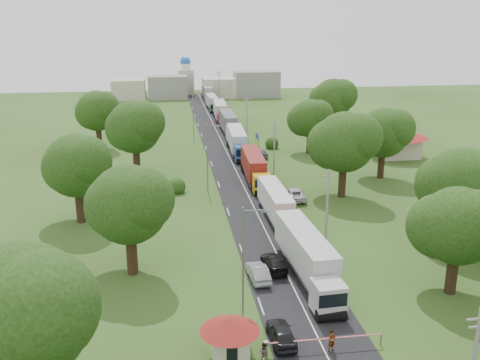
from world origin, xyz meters
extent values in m
plane|color=#2F4818|center=(0.00, 0.00, 0.00)|extent=(260.00, 260.00, 0.00)
cube|color=black|center=(0.00, 20.00, 0.00)|extent=(8.00, 200.00, 0.04)
cylinder|color=slate|center=(-4.50, -25.00, 0.55)|extent=(0.20, 0.20, 1.10)
cube|color=slate|center=(-4.50, -25.00, 1.05)|extent=(0.35, 0.35, 0.25)
cylinder|color=red|center=(0.00, -25.00, 1.00)|extent=(9.00, 0.12, 0.12)
cylinder|color=slate|center=(4.50, -25.00, 0.50)|extent=(0.10, 0.10, 1.00)
cube|color=beige|center=(-7.20, -25.00, 1.20)|extent=(2.60, 2.60, 2.40)
cone|color=maroon|center=(-7.20, -25.00, 2.90)|extent=(4.40, 4.40, 1.10)
cube|color=black|center=(-5.89, -25.00, 1.40)|extent=(0.02, 1.20, 0.90)
cube|color=black|center=(-7.20, -26.31, 1.00)|extent=(0.80, 0.02, 1.90)
cylinder|color=slate|center=(5.20, 33.80, 2.00)|extent=(0.12, 0.12, 4.00)
cylinder|color=slate|center=(5.20, 36.20, 2.00)|extent=(0.12, 0.12, 4.00)
cube|color=navy|center=(5.20, 35.00, 3.60)|extent=(0.06, 3.00, 1.00)
cube|color=silver|center=(5.20, 35.00, 3.60)|extent=(0.07, 3.10, 0.06)
cube|color=gray|center=(5.50, -35.00, 8.30)|extent=(1.60, 0.10, 0.10)
cube|color=gray|center=(5.50, -35.00, 7.80)|extent=(1.20, 0.10, 0.10)
cylinder|color=gray|center=(5.50, -7.00, 4.50)|extent=(0.24, 0.24, 9.00)
cube|color=gray|center=(5.50, -7.00, 8.30)|extent=(1.60, 0.10, 0.10)
cube|color=gray|center=(5.50, -7.00, 7.80)|extent=(1.20, 0.10, 0.10)
cylinder|color=gray|center=(5.50, 21.00, 4.50)|extent=(0.24, 0.24, 9.00)
cube|color=gray|center=(5.50, 21.00, 8.30)|extent=(1.60, 0.10, 0.10)
cube|color=gray|center=(5.50, 21.00, 7.80)|extent=(1.20, 0.10, 0.10)
cylinder|color=gray|center=(5.50, 49.00, 4.50)|extent=(0.24, 0.24, 9.00)
cube|color=gray|center=(5.50, 49.00, 8.30)|extent=(1.60, 0.10, 0.10)
cube|color=gray|center=(5.50, 49.00, 7.80)|extent=(1.20, 0.10, 0.10)
cylinder|color=gray|center=(5.50, 77.00, 4.50)|extent=(0.24, 0.24, 9.00)
cube|color=gray|center=(5.50, 77.00, 8.30)|extent=(1.60, 0.10, 0.10)
cube|color=gray|center=(5.50, 77.00, 7.80)|extent=(1.20, 0.10, 0.10)
cylinder|color=gray|center=(5.50, 105.00, 4.50)|extent=(0.24, 0.24, 9.00)
cube|color=gray|center=(5.50, 105.00, 8.30)|extent=(1.60, 0.10, 0.10)
cube|color=gray|center=(5.50, 105.00, 7.80)|extent=(1.20, 0.10, 0.10)
cylinder|color=slate|center=(-5.50, -20.00, 5.00)|extent=(0.16, 0.16, 10.00)
cube|color=slate|center=(-4.60, -20.00, 9.70)|extent=(1.80, 0.10, 0.10)
cube|color=slate|center=(-3.80, -20.00, 9.55)|extent=(0.50, 0.22, 0.15)
cylinder|color=slate|center=(-5.50, 15.00, 5.00)|extent=(0.16, 0.16, 10.00)
cube|color=slate|center=(-4.60, 15.00, 9.70)|extent=(1.80, 0.10, 0.10)
cube|color=slate|center=(-3.80, 15.00, 9.55)|extent=(0.50, 0.22, 0.15)
cylinder|color=slate|center=(-5.50, 50.00, 5.00)|extent=(0.16, 0.16, 10.00)
cube|color=slate|center=(-4.60, 50.00, 9.70)|extent=(1.80, 0.10, 0.10)
cube|color=slate|center=(-3.80, 50.00, 9.55)|extent=(0.50, 0.22, 0.15)
cylinder|color=#382616|center=(14.00, -18.00, 1.92)|extent=(1.04, 1.04, 3.85)
sphere|color=black|center=(14.00, -18.00, 6.60)|extent=(7.00, 7.00, 7.00)
sphere|color=black|center=(15.25, -19.00, 7.35)|extent=(5.50, 5.50, 5.50)
sphere|color=black|center=(13.00, -16.75, 6.10)|extent=(6.00, 6.00, 6.00)
cylinder|color=#382616|center=(20.00, -8.00, 2.10)|extent=(1.08, 1.08, 4.20)
sphere|color=black|center=(20.00, -8.00, 7.22)|extent=(7.70, 7.70, 7.70)
sphere|color=black|center=(21.38, -9.10, 8.05)|extent=(6.05, 6.05, 6.05)
sphere|color=black|center=(18.90, -6.62, 6.67)|extent=(6.60, 6.60, 6.60)
cylinder|color=#382616|center=(13.00, 10.00, 2.27)|extent=(1.12, 1.12, 4.55)
sphere|color=black|center=(13.00, 10.00, 7.85)|extent=(8.40, 8.40, 8.40)
sphere|color=black|center=(14.50, 8.80, 8.75)|extent=(6.60, 6.60, 6.60)
sphere|color=black|center=(11.80, 11.50, 7.25)|extent=(7.20, 7.20, 7.20)
cylinder|color=#382616|center=(22.00, 18.00, 2.10)|extent=(1.08, 1.08, 4.20)
sphere|color=black|center=(22.00, 18.00, 7.22)|extent=(7.70, 7.70, 7.70)
sphere|color=black|center=(23.38, 16.90, 8.05)|extent=(6.05, 6.05, 6.05)
sphere|color=black|center=(20.90, 19.38, 6.67)|extent=(6.60, 6.60, 6.60)
cylinder|color=#382616|center=(15.00, 35.00, 1.92)|extent=(1.04, 1.04, 3.85)
sphere|color=black|center=(15.00, 35.00, 6.60)|extent=(7.00, 7.00, 7.00)
sphere|color=black|center=(16.25, 34.00, 7.35)|extent=(5.50, 5.50, 5.50)
sphere|color=black|center=(14.00, 36.25, 6.10)|extent=(6.00, 6.00, 6.00)
cylinder|color=#382616|center=(24.00, 50.00, 2.27)|extent=(1.12, 1.12, 4.55)
sphere|color=black|center=(24.00, 50.00, 7.85)|extent=(8.40, 8.40, 8.40)
sphere|color=black|center=(25.50, 48.80, 8.75)|extent=(6.60, 6.60, 6.60)
sphere|color=black|center=(22.80, 51.50, 7.25)|extent=(7.20, 7.20, 7.20)
sphere|color=black|center=(-20.00, -30.00, 7.85)|extent=(8.40, 8.40, 8.40)
sphere|color=black|center=(-18.50, -31.20, 8.75)|extent=(6.60, 6.60, 6.60)
sphere|color=black|center=(-21.20, -28.50, 7.25)|extent=(7.20, 7.20, 7.20)
cylinder|color=#382616|center=(-15.00, -10.00, 2.10)|extent=(1.08, 1.08, 4.20)
sphere|color=black|center=(-15.00, -10.00, 7.22)|extent=(7.70, 7.70, 7.70)
sphere|color=black|center=(-13.62, -11.10, 8.05)|extent=(6.05, 6.05, 6.05)
sphere|color=black|center=(-16.10, -8.62, 6.67)|extent=(6.60, 6.60, 6.60)
cylinder|color=#382616|center=(-22.00, 5.00, 2.10)|extent=(1.08, 1.08, 4.20)
sphere|color=black|center=(-22.00, 5.00, 7.22)|extent=(7.70, 7.70, 7.70)
sphere|color=black|center=(-20.62, 3.90, 8.05)|extent=(6.05, 6.05, 6.05)
sphere|color=black|center=(-23.10, 6.38, 6.67)|extent=(6.60, 6.60, 6.60)
cylinder|color=#382616|center=(-16.00, 25.00, 2.27)|extent=(1.12, 1.12, 4.55)
sphere|color=black|center=(-16.00, 25.00, 7.85)|extent=(8.40, 8.40, 8.40)
sphere|color=black|center=(-14.50, 23.80, 8.75)|extent=(6.60, 6.60, 6.60)
sphere|color=black|center=(-17.20, 26.50, 7.25)|extent=(7.20, 7.20, 7.20)
cylinder|color=#382616|center=(-24.00, 45.00, 2.10)|extent=(1.08, 1.08, 4.20)
sphere|color=black|center=(-24.00, 45.00, 7.22)|extent=(7.70, 7.70, 7.70)
sphere|color=black|center=(-22.62, 43.90, 8.05)|extent=(6.05, 6.05, 6.05)
sphere|color=black|center=(-25.10, 46.38, 6.67)|extent=(6.60, 6.60, 6.60)
cube|color=beige|center=(30.00, 30.00, 2.00)|extent=(7.00, 5.00, 4.00)
cone|color=maroon|center=(30.00, 30.00, 4.90)|extent=(10.08, 10.08, 1.80)
cube|color=gray|center=(-10.00, 110.00, 3.50)|extent=(12.00, 8.00, 7.00)
cube|color=beige|center=(6.00, 110.00, 3.00)|extent=(10.00, 8.00, 6.00)
cube|color=gray|center=(18.00, 110.00, 4.00)|extent=(14.00, 8.00, 8.00)
cube|color=beige|center=(-22.00, 110.00, 3.00)|extent=(10.00, 8.00, 6.00)
cube|color=beige|center=(-4.00, 118.00, 4.00)|extent=(5.00, 5.00, 8.00)
cylinder|color=silver|center=(-4.00, 118.00, 9.00)|extent=(3.20, 3.20, 2.00)
sphere|color=#2659B2|center=(-4.00, 118.00, 10.60)|extent=(3.40, 3.40, 3.40)
cube|color=#B8B8B8|center=(1.76, -20.12, 1.66)|extent=(2.72, 2.72, 2.69)
cube|color=black|center=(1.76, -21.42, 2.04)|extent=(2.47, 0.16, 1.18)
cube|color=slate|center=(1.76, -21.35, 0.59)|extent=(2.37, 0.38, 0.38)
cube|color=slate|center=(1.76, -12.60, 0.81)|extent=(3.15, 12.47, 0.32)
cube|color=silver|center=(1.76, -12.28, 2.74)|extent=(3.39, 12.80, 3.22)
cylinder|color=black|center=(1.76, -21.08, 0.54)|extent=(2.52, 1.07, 1.07)
cylinder|color=black|center=(1.76, -19.15, 0.54)|extent=(2.52, 1.07, 1.07)
cylinder|color=black|center=(1.76, -8.84, 0.54)|extent=(2.52, 1.07, 1.07)
cylinder|color=black|center=(1.76, -7.23, 0.54)|extent=(2.52, 1.07, 1.07)
cube|color=red|center=(1.97, -4.02, 1.50)|extent=(2.34, 2.34, 2.41)
cube|color=black|center=(1.97, -5.19, 1.83)|extent=(2.22, 0.04, 1.06)
cube|color=slate|center=(1.97, -5.13, 0.53)|extent=(2.12, 0.27, 0.34)
cube|color=slate|center=(1.97, 2.73, 0.72)|extent=(2.32, 11.11, 0.29)
cube|color=silver|center=(1.97, 3.02, 2.46)|extent=(2.52, 11.40, 2.89)
cylinder|color=black|center=(1.97, -4.89, 0.48)|extent=(2.27, 0.96, 0.96)
cylinder|color=black|center=(1.97, -3.15, 0.48)|extent=(2.27, 0.96, 0.96)
cylinder|color=black|center=(1.97, 6.11, 0.48)|extent=(2.27, 0.96, 0.96)
cylinder|color=black|center=(1.97, 7.56, 0.48)|extent=(2.27, 0.96, 0.96)
cube|color=gold|center=(2.01, 12.65, 1.59)|extent=(2.56, 2.56, 2.57)
cube|color=black|center=(2.01, 11.41, 1.95)|extent=(2.37, 0.11, 1.13)
cube|color=slate|center=(2.01, 11.47, 0.57)|extent=(2.27, 0.34, 0.36)
cube|color=slate|center=(2.01, 19.85, 0.77)|extent=(2.82, 11.91, 0.31)
cube|color=maroon|center=(2.01, 20.16, 2.62)|extent=(3.04, 12.23, 3.09)
cylinder|color=black|center=(2.01, 11.73, 0.51)|extent=(2.42, 1.03, 1.03)
cylinder|color=black|center=(2.01, 13.58, 0.51)|extent=(2.42, 1.03, 1.03)
cylinder|color=black|center=(2.01, 23.45, 0.51)|extent=(2.42, 1.03, 1.03)
cylinder|color=black|center=(2.01, 25.00, 0.51)|extent=(2.42, 1.03, 1.03)
cube|color=#1C55AC|center=(1.82, 30.12, 1.66)|extent=(2.68, 2.68, 2.67)
cube|color=black|center=(1.82, 28.83, 2.03)|extent=(2.45, 0.13, 1.17)
cube|color=slate|center=(1.82, 28.89, 0.59)|extent=(2.36, 0.36, 0.37)
cube|color=slate|center=(1.82, 37.59, 0.80)|extent=(3.02, 12.38, 0.32)
cube|color=silver|center=(1.82, 37.92, 2.72)|extent=(3.25, 12.71, 3.20)
cylinder|color=black|center=(1.82, 29.16, 0.53)|extent=(2.51, 1.07, 1.07)
cylinder|color=black|center=(1.82, 31.08, 0.53)|extent=(2.51, 1.07, 1.07)
cylinder|color=black|center=(1.82, 41.33, 0.53)|extent=(2.51, 1.07, 1.07)
cylinder|color=black|center=(1.82, 42.94, 0.53)|extent=(2.51, 1.07, 1.07)
cube|color=silver|center=(2.34, 47.66, 1.67)|extent=(2.58, 2.58, 2.69)
cube|color=black|center=(2.34, 46.36, 2.04)|extent=(2.47, 0.02, 1.18)
cube|color=slate|center=(2.34, 46.42, 0.59)|extent=(2.37, 0.25, 0.38)
cube|color=slate|center=(2.34, 55.18, 0.81)|extent=(2.49, 12.37, 0.32)
cube|color=#515358|center=(2.34, 55.51, 2.74)|extent=(2.71, 12.69, 3.23)
cylinder|color=black|center=(2.34, 46.69, 0.54)|extent=(2.53, 1.08, 1.08)
cylinder|color=black|center=(2.34, 48.63, 0.54)|extent=(2.53, 1.08, 1.08)
cylinder|color=black|center=(2.34, 58.95, 0.54)|extent=(2.53, 1.08, 1.08)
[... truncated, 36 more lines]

